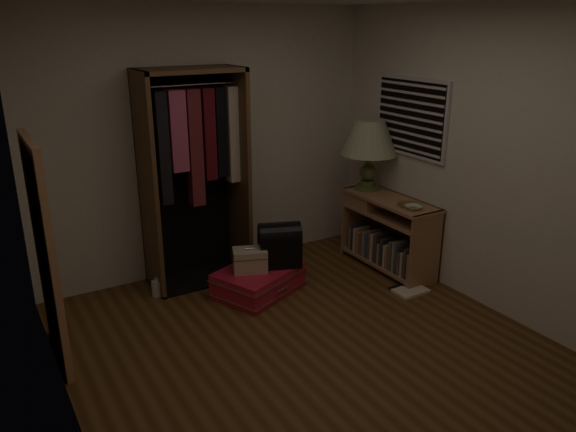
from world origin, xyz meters
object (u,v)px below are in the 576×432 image
object	(u,v)px
console_bookshelf	(386,230)
black_bag	(280,243)
open_wardrobe	(194,160)
pink_suitcase	(259,280)
white_jug	(157,288)
floor_mirror	(46,255)
train_case	(250,260)
table_lamp	(369,139)

from	to	relation	value
console_bookshelf	black_bag	world-z (taller)	console_bookshelf
open_wardrobe	black_bag	world-z (taller)	open_wardrobe
console_bookshelf	open_wardrobe	size ratio (longest dim) A/B	0.55
pink_suitcase	white_jug	xyz separation A→B (m)	(-0.85, 0.42, -0.04)
floor_mirror	black_bag	world-z (taller)	floor_mirror
open_wardrobe	black_bag	size ratio (longest dim) A/B	4.51
open_wardrobe	train_case	world-z (taller)	open_wardrobe
console_bookshelf	train_case	world-z (taller)	console_bookshelf
open_wardrobe	white_jug	distance (m)	1.25
train_case	table_lamp	xyz separation A→B (m)	(1.51, 0.21, 0.94)
pink_suitcase	white_jug	bearing A→B (deg)	130.93
console_bookshelf	white_jug	size ratio (longest dim) A/B	6.16
open_wardrobe	white_jug	size ratio (longest dim) A/B	11.27
white_jug	train_case	bearing A→B (deg)	-28.89
train_case	white_jug	bearing A→B (deg)	172.28
white_jug	console_bookshelf	bearing A→B (deg)	-13.75
console_bookshelf	pink_suitcase	xyz separation A→B (m)	(-1.42, 0.13, -0.27)
console_bookshelf	train_case	bearing A→B (deg)	174.92
table_lamp	white_jug	size ratio (longest dim) A/B	4.04
floor_mirror	black_bag	xyz separation A→B (m)	(2.03, 0.15, -0.39)
open_wardrobe	floor_mirror	bearing A→B (deg)	-152.23
pink_suitcase	white_jug	distance (m)	0.95
open_wardrobe	white_jug	bearing A→B (deg)	-161.10
white_jug	open_wardrobe	bearing A→B (deg)	18.90
train_case	pink_suitcase	bearing A→B (deg)	21.49
open_wardrobe	floor_mirror	size ratio (longest dim) A/B	1.21
floor_mirror	white_jug	world-z (taller)	floor_mirror
table_lamp	pink_suitcase	bearing A→B (deg)	-171.77
pink_suitcase	black_bag	size ratio (longest dim) A/B	2.10
black_bag	pink_suitcase	bearing A→B (deg)	-166.20
console_bookshelf	floor_mirror	size ratio (longest dim) A/B	0.66
console_bookshelf	black_bag	distance (m)	1.21
black_bag	white_jug	distance (m)	1.22
open_wardrobe	white_jug	world-z (taller)	open_wardrobe
open_wardrobe	floor_mirror	distance (m)	1.69
open_wardrobe	pink_suitcase	xyz separation A→B (m)	(0.35, -0.59, -1.09)
open_wardrobe	table_lamp	world-z (taller)	open_wardrobe
pink_suitcase	train_case	xyz separation A→B (m)	(-0.09, -0.00, 0.23)
table_lamp	white_jug	xyz separation A→B (m)	(-2.28, 0.22, -1.21)
floor_mirror	table_lamp	size ratio (longest dim) A/B	2.32
white_jug	pink_suitcase	bearing A→B (deg)	-26.35
open_wardrobe	console_bookshelf	bearing A→B (deg)	-22.29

